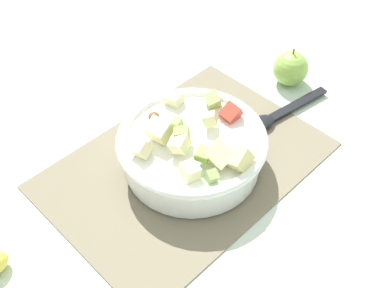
{
  "coord_description": "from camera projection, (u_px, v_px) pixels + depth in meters",
  "views": [
    {
      "loc": [
        0.4,
        0.42,
        0.66
      ],
      "look_at": [
        -0.01,
        0.01,
        0.06
      ],
      "focal_mm": 45.1,
      "sensor_mm": 36.0,
      "label": 1
    }
  ],
  "objects": [
    {
      "name": "serving_spoon",
      "position": [
        276.0,
        115.0,
        0.95
      ],
      "size": [
        0.2,
        0.06,
        0.01
      ],
      "color": "black",
      "rests_on": "placemat"
    },
    {
      "name": "whole_apple",
      "position": [
        291.0,
        68.0,
        1.01
      ],
      "size": [
        0.07,
        0.07,
        0.09
      ],
      "color": "#8CB74C",
      "rests_on": "ground_plane"
    },
    {
      "name": "ground_plane",
      "position": [
        186.0,
        165.0,
        0.88
      ],
      "size": [
        2.4,
        2.4,
        0.0
      ],
      "primitive_type": "plane",
      "color": "silver"
    },
    {
      "name": "placemat",
      "position": [
        186.0,
        164.0,
        0.87
      ],
      "size": [
        0.49,
        0.34,
        0.01
      ],
      "primitive_type": "cube",
      "color": "#756B56",
      "rests_on": "ground_plane"
    },
    {
      "name": "salad_bowl",
      "position": [
        192.0,
        148.0,
        0.84
      ],
      "size": [
        0.26,
        0.26,
        0.11
      ],
      "color": "white",
      "rests_on": "placemat"
    }
  ]
}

